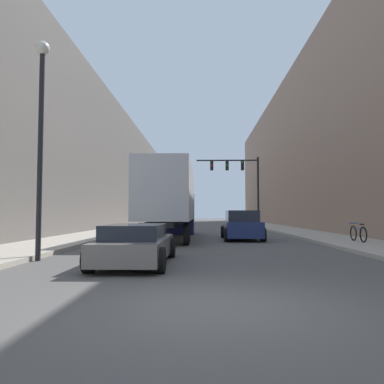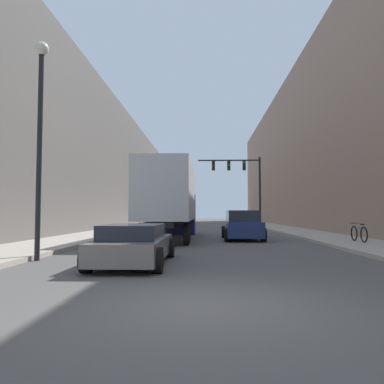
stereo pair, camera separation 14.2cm
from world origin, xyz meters
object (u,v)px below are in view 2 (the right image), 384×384
object	(u,v)px
parked_bicycle	(359,233)
semi_truck	(171,200)
street_lamp	(40,119)
traffic_signal_gantry	(244,178)
sedan_car	(135,244)
suv_car	(242,226)

from	to	relation	value
parked_bicycle	semi_truck	bearing A→B (deg)	155.63
semi_truck	parked_bicycle	size ratio (longest dim) A/B	6.41
semi_truck	street_lamp	xyz separation A→B (m)	(-3.20, -10.23, 2.18)
street_lamp	parked_bicycle	distance (m)	14.28
traffic_signal_gantry	street_lamp	distance (m)	25.83
traffic_signal_gantry	street_lamp	size ratio (longest dim) A/B	0.99
sedan_car	traffic_signal_gantry	xyz separation A→B (m)	(5.73, 24.92, 4.28)
semi_truck	suv_car	xyz separation A→B (m)	(4.05, -0.85, -1.49)
sedan_car	street_lamp	distance (m)	5.04
traffic_signal_gantry	suv_car	bearing A→B (deg)	-96.30
semi_truck	traffic_signal_gantry	distance (m)	15.35
semi_truck	suv_car	bearing A→B (deg)	-11.83
street_lamp	parked_bicycle	size ratio (longest dim) A/B	3.80
sedan_car	suv_car	world-z (taller)	suv_car
semi_truck	street_lamp	world-z (taller)	street_lamp
sedan_car	street_lamp	world-z (taller)	street_lamp
suv_car	semi_truck	bearing A→B (deg)	168.17
sedan_car	parked_bicycle	distance (m)	11.37
parked_bicycle	street_lamp	bearing A→B (deg)	-153.59
sedan_car	parked_bicycle	bearing A→B (deg)	36.54
sedan_car	suv_car	xyz separation A→B (m)	(4.09, 10.05, 0.20)
suv_car	street_lamp	xyz separation A→B (m)	(-7.25, -9.38, 3.67)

